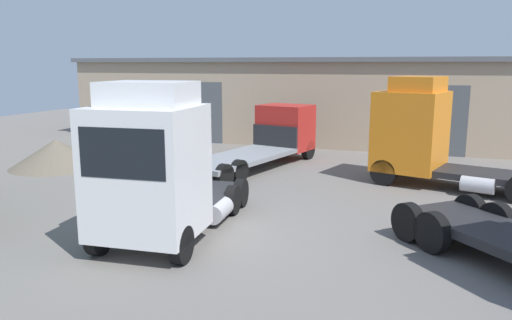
# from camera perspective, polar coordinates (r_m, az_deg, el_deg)

# --- Properties ---
(ground_plane) EXTENTS (60.00, 60.00, 0.00)m
(ground_plane) POSITION_cam_1_polar(r_m,az_deg,el_deg) (15.17, -7.02, -6.99)
(ground_plane) COLOR slate
(warehouse_building) EXTENTS (30.81, 9.80, 5.00)m
(warehouse_building) POSITION_cam_1_polar(r_m,az_deg,el_deg) (32.28, 7.78, 7.03)
(warehouse_building) COLOR tan
(warehouse_building) RESTS_ON ground_plane
(tractor_unit_white) EXTENTS (2.98, 6.21, 4.23)m
(tractor_unit_white) POSITION_cam_1_polar(r_m,az_deg,el_deg) (12.93, -11.42, -1.12)
(tractor_unit_white) COLOR silver
(tractor_unit_white) RESTS_ON ground_plane
(flatbed_truck_red) EXTENTS (4.23, 8.43, 2.66)m
(flatbed_truck_red) POSITION_cam_1_polar(r_m,az_deg,el_deg) (23.78, 1.94, 2.75)
(flatbed_truck_red) COLOR red
(flatbed_truck_red) RESTS_ON ground_plane
(tractor_unit_orange) EXTENTS (7.23, 4.24, 4.18)m
(tractor_unit_orange) POSITION_cam_1_polar(r_m,az_deg,el_deg) (20.41, 18.68, 2.78)
(tractor_unit_orange) COLOR orange
(tractor_unit_orange) RESTS_ON ground_plane
(gravel_pile) EXTENTS (4.17, 4.17, 1.28)m
(gravel_pile) POSITION_cam_1_polar(r_m,az_deg,el_deg) (24.51, -21.85, 0.73)
(gravel_pile) COLOR #665B4C
(gravel_pile) RESTS_ON ground_plane
(traffic_cone) EXTENTS (0.40, 0.40, 0.55)m
(traffic_cone) POSITION_cam_1_polar(r_m,az_deg,el_deg) (21.88, -18.23, -1.21)
(traffic_cone) COLOR black
(traffic_cone) RESTS_ON ground_plane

